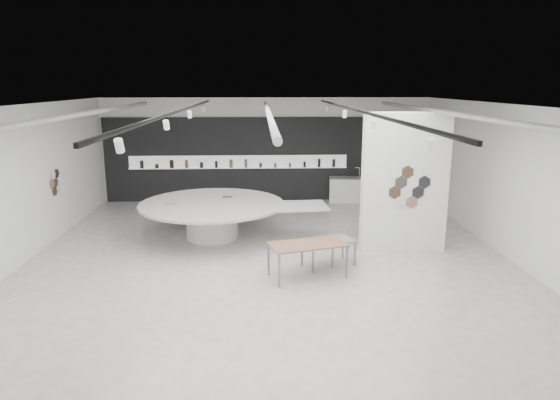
{
  "coord_description": "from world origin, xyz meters",
  "views": [
    {
      "loc": [
        -0.21,
        -11.41,
        4.29
      ],
      "look_at": [
        0.3,
        1.2,
        1.34
      ],
      "focal_mm": 32.0,
      "sensor_mm": 36.0,
      "label": 1
    }
  ],
  "objects_px": {
    "partition_column": "(405,183)",
    "sample_table_stone": "(329,243)",
    "display_island": "(215,215)",
    "kitchen_counter": "(351,190)",
    "sample_table_wood": "(308,246)"
  },
  "relations": [
    {
      "from": "display_island",
      "to": "kitchen_counter",
      "type": "height_order",
      "value": "kitchen_counter"
    },
    {
      "from": "display_island",
      "to": "sample_table_stone",
      "type": "distance_m",
      "value": 3.73
    },
    {
      "from": "display_island",
      "to": "partition_column",
      "type": "bearing_deg",
      "value": -19.03
    },
    {
      "from": "partition_column",
      "to": "sample_table_stone",
      "type": "height_order",
      "value": "partition_column"
    },
    {
      "from": "partition_column",
      "to": "display_island",
      "type": "relative_size",
      "value": 0.66
    },
    {
      "from": "partition_column",
      "to": "sample_table_wood",
      "type": "relative_size",
      "value": 1.94
    },
    {
      "from": "display_island",
      "to": "sample_table_wood",
      "type": "relative_size",
      "value": 2.92
    },
    {
      "from": "partition_column",
      "to": "display_island",
      "type": "distance_m",
      "value": 5.27
    },
    {
      "from": "partition_column",
      "to": "sample_table_stone",
      "type": "bearing_deg",
      "value": -152.6
    },
    {
      "from": "sample_table_wood",
      "to": "sample_table_stone",
      "type": "height_order",
      "value": "sample_table_wood"
    },
    {
      "from": "sample_table_stone",
      "to": "kitchen_counter",
      "type": "relative_size",
      "value": 0.82
    },
    {
      "from": "kitchen_counter",
      "to": "sample_table_wood",
      "type": "bearing_deg",
      "value": -100.96
    },
    {
      "from": "partition_column",
      "to": "kitchen_counter",
      "type": "bearing_deg",
      "value": 93.59
    },
    {
      "from": "sample_table_wood",
      "to": "kitchen_counter",
      "type": "distance_m",
      "value": 7.67
    },
    {
      "from": "display_island",
      "to": "sample_table_wood",
      "type": "height_order",
      "value": "display_island"
    }
  ]
}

